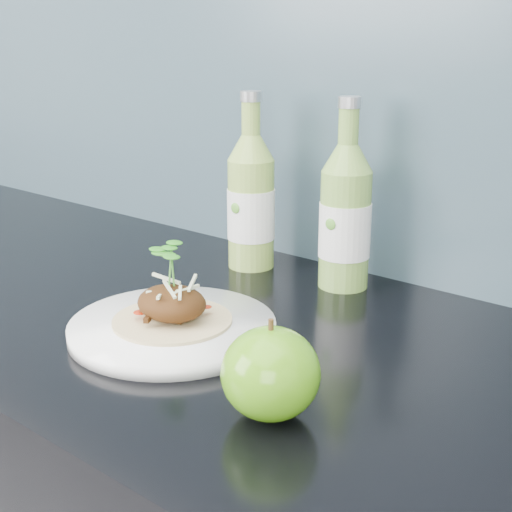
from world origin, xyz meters
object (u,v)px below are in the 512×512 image
(green_apple, at_px, (271,373))
(cider_bottle_right, at_px, (345,217))
(cider_bottle_left, at_px, (251,202))
(dinner_plate, at_px, (173,328))

(green_apple, height_order, cider_bottle_right, cider_bottle_right)
(cider_bottle_left, relative_size, cider_bottle_right, 1.00)
(dinner_plate, distance_m, cider_bottle_left, 0.29)
(green_apple, bearing_deg, cider_bottle_left, 132.42)
(green_apple, distance_m, cider_bottle_left, 0.45)
(dinner_plate, xyz_separation_m, cider_bottle_right, (0.06, 0.27, 0.09))
(dinner_plate, xyz_separation_m, cider_bottle_left, (-0.10, 0.26, 0.09))
(dinner_plate, bearing_deg, cider_bottle_left, 110.23)
(cider_bottle_right, bearing_deg, green_apple, -48.60)
(green_apple, bearing_deg, dinner_plate, 160.59)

